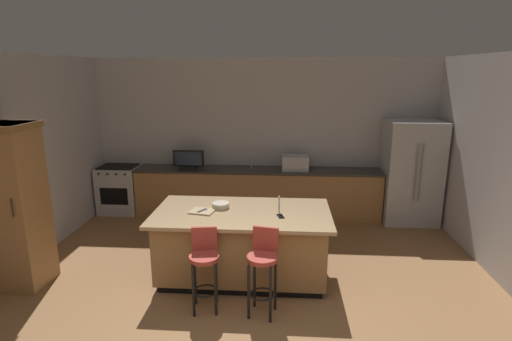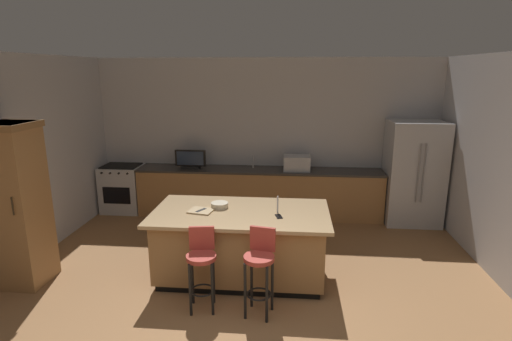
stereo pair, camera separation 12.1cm
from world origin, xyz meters
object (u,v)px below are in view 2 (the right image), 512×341
(bar_stool_left, at_px, (202,262))
(tv_monitor, at_px, (190,160))
(fruit_bowl, at_px, (220,205))
(tv_remote, at_px, (201,211))
(kitchen_island, at_px, (241,244))
(microwave, at_px, (297,163))
(bar_stool_right, at_px, (260,264))
(cell_phone, at_px, (279,216))
(cutting_board, at_px, (201,211))
(refrigerator, at_px, (413,173))
(cabinet_tower, at_px, (18,202))
(range_oven, at_px, (123,188))

(bar_stool_left, bearing_deg, tv_monitor, 97.97)
(fruit_bowl, bearing_deg, tv_remote, -140.83)
(kitchen_island, bearing_deg, microwave, 72.64)
(bar_stool_right, height_order, cell_phone, bar_stool_right)
(microwave, relative_size, cutting_board, 1.62)
(refrigerator, height_order, cabinet_tower, cabinet_tower)
(tv_monitor, relative_size, tv_remote, 3.36)
(cabinet_tower, distance_m, cutting_board, 2.26)
(tv_monitor, xyz_separation_m, bar_stool_right, (1.55, -3.12, -0.46))
(microwave, xyz_separation_m, bar_stool_left, (-1.08, -3.13, -0.46))
(range_oven, relative_size, cutting_board, 3.08)
(cell_phone, distance_m, cutting_board, 1.01)
(tv_monitor, relative_size, cutting_board, 1.92)
(kitchen_island, bearing_deg, cutting_board, -174.54)
(range_oven, distance_m, cutting_board, 3.23)
(bar_stool_left, height_order, tv_remote, bar_stool_left)
(refrigerator, relative_size, bar_stool_left, 1.92)
(cutting_board, bearing_deg, tv_monitor, 107.24)
(refrigerator, relative_size, range_oven, 2.00)
(bar_stool_right, relative_size, tv_remote, 5.84)
(cabinet_tower, relative_size, tv_remote, 12.23)
(cabinet_tower, bearing_deg, cell_phone, 4.30)
(fruit_bowl, distance_m, cell_phone, 0.84)
(kitchen_island, distance_m, cabinet_tower, 2.83)
(range_oven, distance_m, bar_stool_right, 4.32)
(bar_stool_right, relative_size, cell_phone, 6.61)
(range_oven, bearing_deg, cell_phone, -38.87)
(fruit_bowl, bearing_deg, bar_stool_right, -56.91)
(range_oven, bearing_deg, tv_remote, -48.83)
(bar_stool_right, bearing_deg, fruit_bowl, 134.03)
(range_oven, bearing_deg, bar_stool_right, -47.28)
(tv_monitor, bearing_deg, refrigerator, -0.54)
(cabinet_tower, relative_size, fruit_bowl, 9.20)
(cabinet_tower, height_order, bar_stool_right, cabinet_tower)
(kitchen_island, distance_m, cutting_board, 0.68)
(refrigerator, height_order, tv_remote, refrigerator)
(bar_stool_left, bearing_deg, cabinet_tower, 162.86)
(microwave, relative_size, cell_phone, 3.20)
(tv_monitor, bearing_deg, cabinet_tower, -119.03)
(tv_remote, xyz_separation_m, cutting_board, (0.00, 0.00, -0.00))
(tv_monitor, bearing_deg, cell_phone, -54.76)
(kitchen_island, bearing_deg, bar_stool_left, -114.36)
(bar_stool_right, bearing_deg, cell_phone, 85.83)
(tv_remote, bearing_deg, cutting_board, 32.03)
(cutting_board, bearing_deg, refrigerator, 35.06)
(refrigerator, height_order, tv_monitor, refrigerator)
(microwave, bearing_deg, tv_remote, -117.36)
(range_oven, height_order, cell_phone, cell_phone)
(bar_stool_left, distance_m, cutting_board, 0.82)
(fruit_bowl, distance_m, tv_remote, 0.27)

